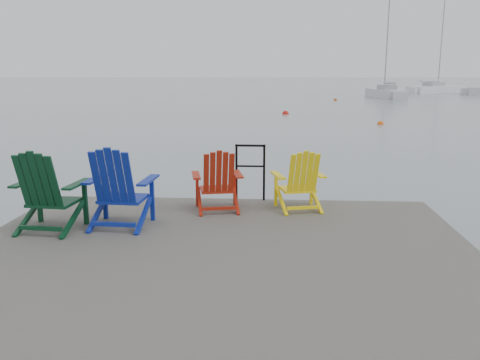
# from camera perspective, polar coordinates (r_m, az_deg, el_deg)

# --- Properties ---
(ground) EXTENTS (400.00, 400.00, 0.00)m
(ground) POSITION_cam_1_polar(r_m,az_deg,el_deg) (6.05, -2.39, -12.58)
(ground) COLOR slate
(ground) RESTS_ON ground
(dock) EXTENTS (6.00, 5.00, 1.40)m
(dock) POSITION_cam_1_polar(r_m,az_deg,el_deg) (5.92, -2.42, -9.53)
(dock) COLOR #2F2C29
(dock) RESTS_ON ground
(handrail) EXTENTS (0.48, 0.04, 0.90)m
(handrail) POSITION_cam_1_polar(r_m,az_deg,el_deg) (8.06, 1.16, 1.50)
(handrail) COLOR black
(handrail) RESTS_ON dock
(chair_green) EXTENTS (0.89, 0.83, 1.06)m
(chair_green) POSITION_cam_1_polar(r_m,az_deg,el_deg) (6.94, -20.80, -1.12)
(chair_green) COLOR #09331A
(chair_green) RESTS_ON dock
(chair_blue) EXTENTS (0.89, 0.83, 1.08)m
(chair_blue) POSITION_cam_1_polar(r_m,az_deg,el_deg) (6.83, -13.46, -0.77)
(chair_blue) COLOR navy
(chair_blue) RESTS_ON dock
(chair_red) EXTENTS (0.83, 0.78, 0.92)m
(chair_red) POSITION_cam_1_polar(r_m,az_deg,el_deg) (7.44, -2.52, -0.04)
(chair_red) COLOR #9D1C0B
(chair_red) RESTS_ON dock
(chair_yellow) EXTENTS (0.83, 0.79, 0.90)m
(chair_yellow) POSITION_cam_1_polar(r_m,az_deg,el_deg) (7.53, 6.73, -0.02)
(chair_yellow) COLOR yellow
(chair_yellow) RESTS_ON dock
(sailboat_near) EXTENTS (2.67, 7.15, 9.82)m
(sailboat_near) POSITION_cam_1_polar(r_m,az_deg,el_deg) (51.23, 16.01, 9.27)
(sailboat_near) COLOR silver
(sailboat_near) RESTS_ON ground
(sailboat_mid) EXTENTS (7.57, 6.28, 10.94)m
(sailboat_mid) POSITION_cam_1_polar(r_m,az_deg,el_deg) (64.84, 21.08, 9.44)
(sailboat_mid) COLOR white
(sailboat_mid) RESTS_ON ground
(buoy_a) EXTENTS (0.32, 0.32, 0.32)m
(buoy_a) POSITION_cam_1_polar(r_m,az_deg,el_deg) (25.64, 15.49, 6.06)
(buoy_a) COLOR #EF580E
(buoy_a) RESTS_ON ground
(buoy_b) EXTENTS (0.40, 0.40, 0.40)m
(buoy_b) POSITION_cam_1_polar(r_m,az_deg,el_deg) (30.75, 5.13, 7.39)
(buoy_b) COLOR red
(buoy_b) RESTS_ON ground
(buoy_d) EXTENTS (0.34, 0.34, 0.34)m
(buoy_d) POSITION_cam_1_polar(r_m,az_deg,el_deg) (45.85, 10.65, 8.79)
(buoy_d) COLOR #C4400B
(buoy_d) RESTS_ON ground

